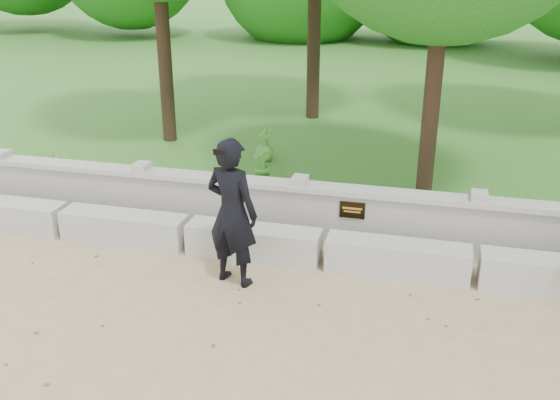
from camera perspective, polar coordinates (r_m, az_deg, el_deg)
The scene contains 8 objects.
ground at distance 7.10m, azimuth 1.03°, elevation -12.87°, with size 80.00×80.00×0.00m, color tan.
lawn at distance 20.11m, azimuth 10.45°, elevation 10.29°, with size 40.00×22.00×0.25m, color #2A6221.
concrete_bench at distance 8.59m, azimuth 3.99°, elevation -4.58°, with size 11.90×0.45×0.45m.
parapet_wall at distance 9.12m, azimuth 4.84°, elevation -1.32°, with size 12.50×0.35×0.90m.
man_main at distance 7.86m, azimuth -4.40°, elevation -1.15°, with size 0.81×0.74×1.96m.
shrub_a at distance 11.56m, azimuth -20.01°, elevation 2.80°, with size 0.29×0.20×0.55m, color #498E30.
shrub_b at distance 10.80m, azimuth -1.71°, elevation 3.19°, with size 0.37×0.30×0.67m, color #498E30.
shrub_d at distance 12.02m, azimuth -1.34°, elevation 5.09°, with size 0.36×0.32×0.64m, color #498E30.
Camera 1 is at (1.32, -5.68, 4.05)m, focal length 40.00 mm.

